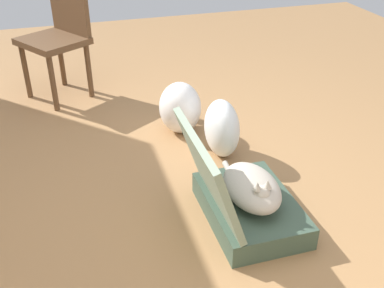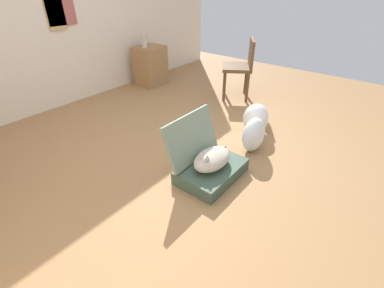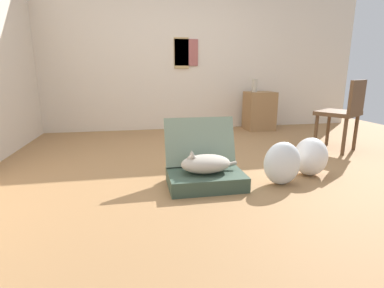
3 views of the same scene
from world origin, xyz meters
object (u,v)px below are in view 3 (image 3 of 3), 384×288
object	(u,v)px
suitcase_base	(206,179)
plastic_bag_clear	(311,157)
vase_tall	(255,85)
plastic_bag_white	(282,163)
cat	(205,163)
chair	(344,111)
side_table	(259,111)

from	to	relation	value
suitcase_base	plastic_bag_clear	bearing A→B (deg)	5.11
vase_tall	plastic_bag_white	bearing A→B (deg)	-106.67
plastic_bag_clear	plastic_bag_white	bearing A→B (deg)	-155.96
cat	plastic_bag_clear	world-z (taller)	plastic_bag_clear
plastic_bag_white	chair	xyz separation A→B (m)	(1.30, 0.93, 0.32)
plastic_bag_clear	vase_tall	distance (m)	2.40
cat	vase_tall	size ratio (longest dim) A/B	2.37
chair	suitcase_base	bearing A→B (deg)	-9.16
suitcase_base	chair	size ratio (longest dim) A/B	0.74
plastic_bag_clear	suitcase_base	bearing A→B (deg)	-174.89
side_table	plastic_bag_white	bearing A→B (deg)	-108.99
cat	side_table	bearing A→B (deg)	57.42
plastic_bag_white	plastic_bag_clear	xyz separation A→B (m)	(0.39, 0.18, -0.01)
plastic_bag_white	chair	bearing A→B (deg)	35.66
suitcase_base	plastic_bag_white	size ratio (longest dim) A/B	1.69
plastic_bag_white	plastic_bag_clear	distance (m)	0.43
plastic_bag_white	vase_tall	bearing A→B (deg)	73.33
vase_tall	chair	xyz separation A→B (m)	(0.56, -1.54, -0.26)
vase_tall	cat	bearing A→B (deg)	-120.81
plastic_bag_white	vase_tall	xyz separation A→B (m)	(0.74, 2.47, 0.58)
suitcase_base	side_table	xyz separation A→B (m)	(1.54, 2.42, 0.27)
suitcase_base	chair	xyz separation A→B (m)	(1.98, 0.85, 0.45)
plastic_bag_white	plastic_bag_clear	world-z (taller)	plastic_bag_white
side_table	plastic_bag_clear	bearing A→B (deg)	-101.37
cat	plastic_bag_clear	size ratio (longest dim) A/B	1.38
plastic_bag_clear	chair	xyz separation A→B (m)	(0.90, 0.75, 0.33)
suitcase_base	side_table	size ratio (longest dim) A/B	1.00
cat	vase_tall	bearing A→B (deg)	59.19
vase_tall	side_table	bearing A→B (deg)	12.80
suitcase_base	vase_tall	distance (m)	2.87
cat	chair	size ratio (longest dim) A/B	0.58
plastic_bag_white	chair	world-z (taller)	chair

